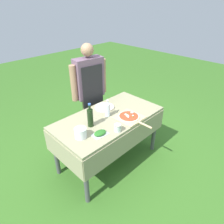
% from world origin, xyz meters
% --- Properties ---
extents(ground_plane, '(12.00, 12.00, 0.00)m').
position_xyz_m(ground_plane, '(0.00, 0.00, 0.00)').
color(ground_plane, '#386B23').
extents(prep_table, '(1.41, 0.74, 0.73)m').
position_xyz_m(prep_table, '(0.00, 0.00, 0.63)').
color(prep_table, gray).
rests_on(prep_table, ground).
extents(person_cook, '(0.56, 0.24, 1.52)m').
position_xyz_m(person_cook, '(0.18, 0.57, 0.90)').
color(person_cook, '#70604C').
rests_on(person_cook, ground).
extents(pizza_on_peel, '(0.32, 0.50, 0.05)m').
position_xyz_m(pizza_on_peel, '(0.16, -0.21, 0.74)').
color(pizza_on_peel, '#D1B27F').
rests_on(pizza_on_peel, prep_table).
extents(oil_bottle, '(0.07, 0.07, 0.29)m').
position_xyz_m(oil_bottle, '(-0.29, -0.00, 0.85)').
color(oil_bottle, black).
rests_on(oil_bottle, prep_table).
extents(water_bottle, '(0.07, 0.07, 0.22)m').
position_xyz_m(water_bottle, '(0.01, 0.02, 0.84)').
color(water_bottle, silver).
rests_on(water_bottle, prep_table).
extents(herb_container, '(0.18, 0.12, 0.04)m').
position_xyz_m(herb_container, '(-0.33, -0.20, 0.75)').
color(herb_container, silver).
rests_on(herb_container, prep_table).
extents(mixing_tub, '(0.13, 0.13, 0.11)m').
position_xyz_m(mixing_tub, '(-0.50, -0.09, 0.79)').
color(mixing_tub, silver).
rests_on(mixing_tub, prep_table).
extents(plate_stack, '(0.27, 0.27, 0.02)m').
position_xyz_m(plate_stack, '(0.12, 0.20, 0.74)').
color(plate_stack, beige).
rests_on(plate_stack, prep_table).
extents(sauce_jar, '(0.08, 0.08, 0.09)m').
position_xyz_m(sauce_jar, '(-0.14, -0.29, 0.77)').
color(sauce_jar, silver).
rests_on(sauce_jar, prep_table).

